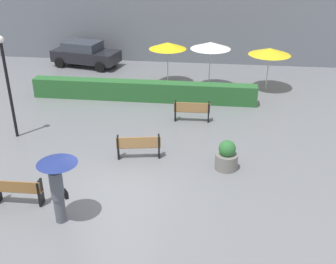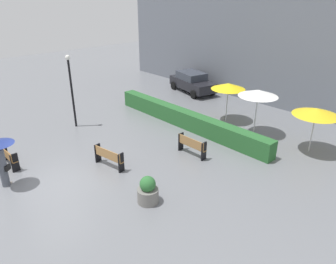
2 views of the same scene
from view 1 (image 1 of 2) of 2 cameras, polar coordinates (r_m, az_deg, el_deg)
name	(u,v)px [view 1 (image 1 of 2)]	position (r m, az deg, el deg)	size (l,w,h in m)	color
ground_plane	(116,194)	(13.64, -7.31, -8.55)	(60.00, 60.00, 0.00)	slate
bench_mid_center	(139,145)	(15.35, -4.14, -1.85)	(1.67, 0.60, 0.91)	#9E7242
bench_back_row	(192,110)	(18.40, 3.36, 3.09)	(1.63, 0.38, 0.93)	#9E7242
bench_near_left	(18,190)	(13.62, -20.21, -7.57)	(1.53, 0.37, 0.87)	olive
pedestrian_with_umbrella	(58,179)	(12.02, -15.16, -6.32)	(1.15, 1.15, 2.09)	#4C515B
planter_pot	(227,157)	(14.82, 8.18, -3.41)	(0.82, 0.82, 1.11)	slate
lamp_post	(7,78)	(17.42, -21.54, 7.04)	(0.28, 0.28, 4.22)	black
patio_umbrella_yellow	(168,46)	(22.65, -0.04, 11.95)	(2.05, 2.05, 2.39)	silver
patio_umbrella_white	(211,46)	(22.02, 5.96, 11.91)	(2.14, 2.14, 2.58)	silver
patio_umbrella_yellow_far	(270,52)	(22.48, 14.01, 10.84)	(2.21, 2.21, 2.29)	silver
hedge_strip	(143,91)	(20.87, -3.48, 5.74)	(11.39, 0.70, 0.99)	#28602D
parked_car	(85,53)	(26.99, -11.49, 10.69)	(4.48, 2.67, 1.57)	black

